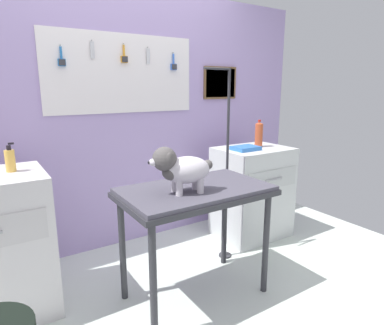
% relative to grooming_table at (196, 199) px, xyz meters
% --- Properties ---
extents(ground, '(4.40, 4.00, 0.04)m').
position_rel_grooming_table_xyz_m(ground, '(-0.07, -0.19, -0.74)').
color(ground, silver).
extents(rear_wall_panel, '(4.00, 0.11, 2.30)m').
position_rel_grooming_table_xyz_m(rear_wall_panel, '(-0.07, 1.09, 0.45)').
color(rear_wall_panel, '#AD95CF').
rests_on(rear_wall_panel, ground).
extents(grooming_table, '(1.00, 0.59, 0.80)m').
position_rel_grooming_table_xyz_m(grooming_table, '(0.00, 0.00, 0.00)').
color(grooming_table, '#2D2D33').
rests_on(grooming_table, ground).
extents(grooming_arm, '(0.30, 0.11, 1.60)m').
position_rel_grooming_table_xyz_m(grooming_arm, '(0.51, 0.32, 0.03)').
color(grooming_arm, '#2D2D33').
rests_on(grooming_arm, ground).
extents(dog, '(0.41, 0.25, 0.30)m').
position_rel_grooming_table_xyz_m(dog, '(-0.15, -0.05, 0.25)').
color(dog, silver).
rests_on(dog, grooming_table).
extents(cabinet_right, '(0.68, 0.54, 0.88)m').
position_rel_grooming_table_xyz_m(cabinet_right, '(1.02, 0.53, -0.27)').
color(cabinet_right, silver).
rests_on(cabinet_right, ground).
extents(conditioner_bottle, '(0.06, 0.06, 0.18)m').
position_rel_grooming_table_xyz_m(conditioner_bottle, '(-1.03, 0.55, 0.29)').
color(conditioner_bottle, '#E9B34B').
rests_on(conditioner_bottle, counter_left).
extents(soda_bottle, '(0.07, 0.07, 0.26)m').
position_rel_grooming_table_xyz_m(soda_bottle, '(1.10, 0.55, 0.29)').
color(soda_bottle, '#BA4B28').
rests_on(soda_bottle, cabinet_right).
extents(supply_tray, '(0.24, 0.18, 0.04)m').
position_rel_grooming_table_xyz_m(supply_tray, '(0.88, 0.49, 0.19)').
color(supply_tray, '#3170C4').
rests_on(supply_tray, cabinet_right).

